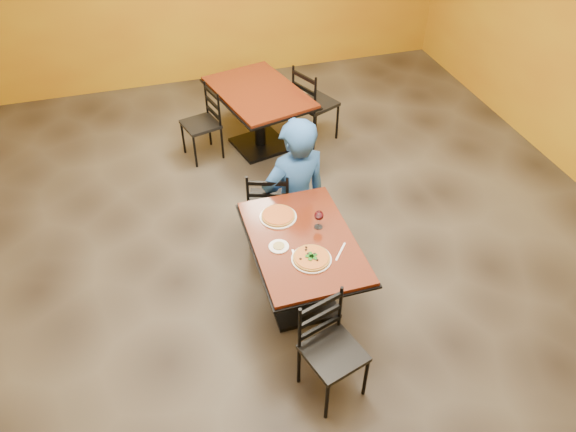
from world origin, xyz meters
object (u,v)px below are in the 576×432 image
object	(u,v)px
chair_main_far	(269,203)
pizza_main	(311,258)
side_plate	(279,247)
table_main	(303,257)
pizza_far	(278,215)
chair_main_near	(334,354)
chair_second_right	(316,103)
diner	(295,184)
wine_glass	(319,219)
chair_second_left	(201,125)
plate_far	(278,217)
plate_main	(311,259)
table_second	(259,105)

from	to	relation	value
chair_main_far	pizza_main	world-z (taller)	chair_main_far
side_plate	table_main	bearing A→B (deg)	6.89
chair_main_far	side_plate	size ratio (longest dim) A/B	5.44
pizza_far	chair_main_near	bearing A→B (deg)	-86.68
chair_second_right	diner	size ratio (longest dim) A/B	0.69
chair_main_far	wine_glass	distance (m)	0.91
pizza_far	wine_glass	xyz separation A→B (m)	(0.28, -0.21, 0.07)
chair_main_far	chair_second_left	xyz separation A→B (m)	(-0.38, 1.62, -0.01)
table_main	chair_second_left	bearing A→B (deg)	99.67
plate_far	wine_glass	size ratio (longest dim) A/B	1.72
plate_main	pizza_main	bearing A→B (deg)	0.00
chair_main_near	plate_far	xyz separation A→B (m)	(-0.07, 1.19, 0.32)
chair_second_left	diner	distance (m)	1.84
side_plate	table_second	bearing A→B (deg)	79.27
chair_second_left	wine_glass	bearing A→B (deg)	-1.03
table_main	chair_second_left	size ratio (longest dim) A/B	1.46
diner	pizza_far	bearing A→B (deg)	48.19
table_main	plate_far	bearing A→B (deg)	109.80
chair_main_near	pizza_main	size ratio (longest dim) A/B	3.04
pizza_far	pizza_main	bearing A→B (deg)	-78.77
pizza_far	diner	bearing A→B (deg)	58.30
diner	table_second	bearing A→B (deg)	-103.25
chair_second_left	table_second	bearing A→B (deg)	75.09
chair_second_left	pizza_far	xyz separation A→B (m)	(0.31, -2.19, 0.35)
chair_main_far	chair_main_near	bearing A→B (deg)	108.92
diner	plate_main	world-z (taller)	diner
table_main	chair_main_far	bearing A→B (deg)	92.73
chair_second_right	side_plate	size ratio (longest dim) A/B	5.92
table_main	side_plate	bearing A→B (deg)	-173.11
table_main	table_second	bearing A→B (deg)	83.79
table_main	wine_glass	xyz separation A→B (m)	(0.17, 0.11, 0.28)
chair_second_left	diner	bearing A→B (deg)	4.57
diner	chair_main_far	bearing A→B (deg)	-33.87
table_second	chair_main_near	xyz separation A→B (m)	(-0.32, -3.38, -0.13)
chair_main_near	plate_main	distance (m)	0.72
pizza_main	side_plate	xyz separation A→B (m)	(-0.20, 0.20, -0.02)
plate_far	wine_glass	xyz separation A→B (m)	(0.28, -0.21, 0.08)
table_second	side_plate	distance (m)	2.59
pizza_main	side_plate	size ratio (longest dim) A/B	1.77
plate_main	pizza_main	xyz separation A→B (m)	(0.00, 0.00, 0.02)
plate_main	chair_main_near	bearing A→B (deg)	-93.52
table_second	pizza_far	bearing A→B (deg)	-100.03
table_second	chair_main_near	world-z (taller)	chair_main_near
table_second	pizza_main	xyz separation A→B (m)	(-0.28, -2.74, 0.21)
diner	pizza_main	distance (m)	1.04
diner	wine_glass	xyz separation A→B (m)	(-0.01, -0.69, 0.15)
chair_second_right	side_plate	xyz separation A→B (m)	(-1.18, -2.53, 0.28)
pizza_main	plate_far	world-z (taller)	pizza_main
chair_main_near	wine_glass	world-z (taller)	wine_glass
table_second	diner	distance (m)	1.72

